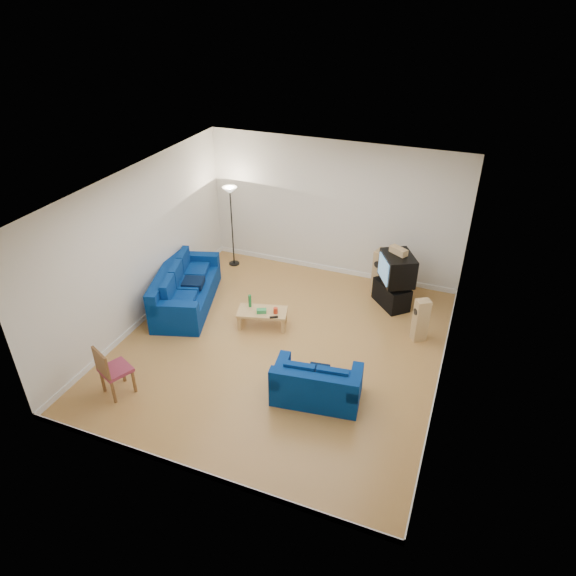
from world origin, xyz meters
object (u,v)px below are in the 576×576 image
(sofa_three_seat, at_px, (184,291))
(tv_stand, at_px, (391,294))
(sofa_loveseat, at_px, (316,386))
(coffee_table, at_px, (262,313))
(television, at_px, (397,268))

(sofa_three_seat, relative_size, tv_stand, 3.00)
(sofa_three_seat, height_order, sofa_loveseat, sofa_three_seat)
(sofa_three_seat, height_order, coffee_table, sofa_three_seat)
(tv_stand, bearing_deg, sofa_loveseat, -52.48)
(sofa_three_seat, distance_m, sofa_loveseat, 4.03)
(sofa_three_seat, distance_m, coffee_table, 1.91)
(coffee_table, distance_m, television, 2.98)
(sofa_three_seat, bearing_deg, tv_stand, 94.12)
(coffee_table, relative_size, tv_stand, 1.28)
(coffee_table, xyz_separation_m, television, (2.34, 1.75, 0.61))
(tv_stand, distance_m, television, 0.66)
(sofa_three_seat, xyz_separation_m, sofa_loveseat, (3.62, -1.76, -0.06))
(sofa_three_seat, relative_size, sofa_loveseat, 1.63)
(sofa_loveseat, relative_size, television, 1.58)
(sofa_loveseat, xyz_separation_m, tv_stand, (0.57, 3.40, -0.02))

